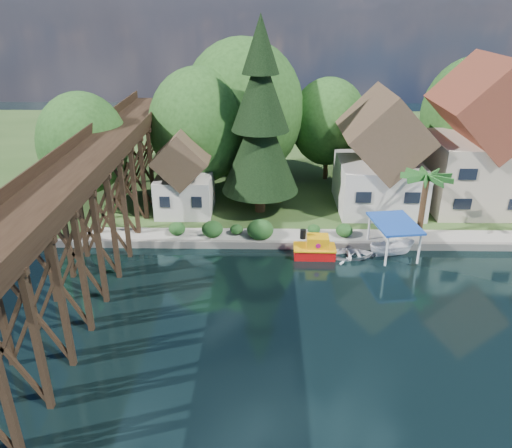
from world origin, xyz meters
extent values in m
plane|color=black|center=(0.00, 0.00, 0.00)|extent=(140.00, 140.00, 0.00)
cube|color=#2B461C|center=(0.00, 34.00, 0.25)|extent=(140.00, 52.00, 0.50)
cube|color=slate|center=(4.00, 8.00, 0.31)|extent=(60.00, 0.40, 0.62)
cube|color=gray|center=(6.00, 9.30, 0.53)|extent=(50.00, 2.60, 0.06)
cube|color=black|center=(-16.00, -9.60, 4.00)|extent=(4.00, 0.36, 8.00)
cube|color=black|center=(-16.00, -6.40, 4.00)|extent=(4.00, 0.36, 8.00)
cube|color=black|center=(-16.00, -3.20, 4.00)|extent=(4.00, 0.36, 8.00)
cube|color=black|center=(-16.00, 0.00, 4.00)|extent=(4.00, 0.36, 8.00)
cube|color=black|center=(-16.00, 3.20, 4.00)|extent=(4.00, 0.36, 8.00)
cube|color=black|center=(-16.00, 6.40, 4.00)|extent=(4.00, 0.36, 8.00)
cube|color=black|center=(-16.00, 9.60, 4.00)|extent=(4.00, 0.36, 8.00)
cube|color=black|center=(-16.00, 12.80, 4.00)|extent=(4.00, 0.36, 8.00)
cube|color=black|center=(-16.00, 16.00, 4.00)|extent=(4.00, 0.36, 8.00)
cube|color=black|center=(-16.00, 19.20, 4.00)|extent=(4.00, 0.36, 8.00)
cube|color=black|center=(-16.00, 22.40, 4.00)|extent=(4.00, 0.36, 8.00)
cube|color=black|center=(-16.00, 25.60, 4.00)|extent=(4.00, 0.36, 8.00)
cube|color=black|center=(-17.75, 6.00, 8.05)|extent=(0.35, 44.00, 0.35)
cube|color=black|center=(-14.25, 6.00, 8.05)|extent=(0.35, 44.00, 0.35)
cube|color=black|center=(-16.00, 6.00, 8.35)|extent=(4.00, 44.00, 0.30)
cube|color=black|center=(-18.00, 6.00, 8.90)|extent=(0.12, 44.00, 0.80)
cube|color=black|center=(-14.00, 6.00, 8.90)|extent=(0.12, 44.00, 0.80)
cube|color=beige|center=(7.00, 16.00, 2.75)|extent=(7.50, 8.00, 4.50)
cube|color=brown|center=(7.00, 16.00, 7.70)|extent=(7.64, 8.64, 7.64)
cube|color=black|center=(4.90, 11.96, 2.98)|extent=(1.35, 0.08, 1.00)
cube|color=black|center=(9.10, 11.96, 2.98)|extent=(1.35, 0.08, 1.00)
cube|color=#C1B097|center=(16.00, 16.50, 3.75)|extent=(8.50, 8.50, 6.50)
cube|color=maroon|center=(16.00, 16.50, 10.06)|extent=(8.65, 9.18, 8.65)
cube|color=black|center=(13.62, 12.21, 4.08)|extent=(1.53, 0.08, 1.00)
cube|color=beige|center=(-11.00, 14.50, 2.25)|extent=(5.00, 5.00, 3.50)
cube|color=brown|center=(-11.00, 14.50, 5.80)|extent=(5.09, 5.40, 5.09)
cube|color=black|center=(-12.40, 11.96, 2.43)|extent=(0.90, 0.08, 1.00)
cube|color=black|center=(-9.60, 11.96, 2.43)|extent=(0.90, 0.08, 1.00)
cylinder|color=#382314|center=(-10.00, 19.00, 2.75)|extent=(0.50, 0.50, 4.50)
ellipsoid|color=#214819|center=(-10.00, 19.00, 7.50)|extent=(4.40, 4.40, 5.06)
cylinder|color=#382314|center=(-6.00, 23.00, 2.98)|extent=(0.50, 0.50, 4.95)
ellipsoid|color=#214819|center=(-6.00, 23.00, 8.20)|extent=(5.00, 5.00, 5.75)
cylinder|color=#382314|center=(3.00, 24.00, 2.52)|extent=(0.50, 0.50, 4.05)
ellipsoid|color=#214819|center=(3.00, 24.00, 6.80)|extent=(4.00, 4.00, 4.60)
cylinder|color=#382314|center=(18.00, 24.00, 2.75)|extent=(0.50, 0.50, 4.50)
ellipsoid|color=#214819|center=(18.00, 24.00, 7.50)|extent=(4.60, 4.60, 5.29)
cylinder|color=#382314|center=(-20.00, 15.00, 2.52)|extent=(0.50, 0.50, 4.05)
ellipsoid|color=#214819|center=(-20.00, 15.00, 6.80)|extent=(4.00, 4.00, 4.60)
ellipsoid|color=#173C15|center=(-8.00, 9.20, 1.27)|extent=(1.98, 1.98, 1.53)
ellipsoid|color=#173C15|center=(-6.00, 9.50, 1.09)|extent=(1.54, 1.54, 1.19)
ellipsoid|color=#173C15|center=(-4.00, 9.00, 1.35)|extent=(2.20, 2.20, 1.70)
ellipsoid|color=#173C15|center=(-11.00, 9.40, 1.18)|extent=(1.76, 1.76, 1.36)
ellipsoid|color=#173C15|center=(0.50, 9.60, 1.09)|extent=(1.54, 1.54, 1.19)
ellipsoid|color=#173C15|center=(3.00, 9.30, 1.18)|extent=(1.76, 1.76, 1.36)
cylinder|color=#382314|center=(-4.08, 14.67, 2.09)|extent=(0.95, 0.95, 3.17)
cone|color=black|center=(-4.08, 14.67, 6.85)|extent=(6.98, 6.98, 8.46)
cone|color=black|center=(-4.08, 14.67, 11.61)|extent=(5.08, 5.08, 6.88)
cone|color=black|center=(-4.08, 14.67, 15.31)|extent=(3.17, 3.17, 4.76)
cylinder|color=#382314|center=(9.34, 9.71, 2.97)|extent=(0.49, 0.49, 4.94)
ellipsoid|color=#1D531B|center=(9.34, 9.71, 5.66)|extent=(4.59, 4.59, 1.12)
cube|color=#B60C0D|center=(0.30, 6.63, 0.37)|extent=(3.22, 1.77, 0.85)
cube|color=orange|center=(0.30, 6.63, 0.83)|extent=(3.33, 1.88, 0.11)
cube|color=orange|center=(0.52, 6.63, 1.27)|extent=(1.73, 1.31, 1.06)
cylinder|color=black|center=(-0.65, 6.65, 1.96)|extent=(0.47, 0.47, 0.74)
cylinder|color=#A50C5D|center=(0.50, 5.97, 1.27)|extent=(0.38, 0.09, 0.38)
cylinder|color=#A50C5D|center=(0.53, 7.28, 1.27)|extent=(0.38, 0.09, 0.38)
cylinder|color=#A50C5D|center=(1.37, 6.61, 1.27)|extent=(0.09, 0.38, 0.38)
imported|color=white|center=(3.27, 6.56, 0.37)|extent=(3.70, 2.76, 0.73)
imported|color=white|center=(6.44, 6.90, 0.71)|extent=(3.82, 1.90, 1.41)
cube|color=#1A46AD|center=(6.44, 6.90, 2.83)|extent=(3.75, 4.94, 0.17)
cylinder|color=white|center=(7.99, 5.13, 1.56)|extent=(0.17, 0.17, 2.55)
cylinder|color=white|center=(7.40, 9.05, 1.56)|extent=(0.17, 0.17, 2.55)
cylinder|color=white|center=(5.47, 4.75, 1.56)|extent=(0.17, 0.17, 2.55)
cylinder|color=white|center=(4.88, 8.67, 1.56)|extent=(0.17, 0.17, 2.55)
camera|label=1|loc=(-3.68, -28.38, 18.72)|focal=35.00mm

